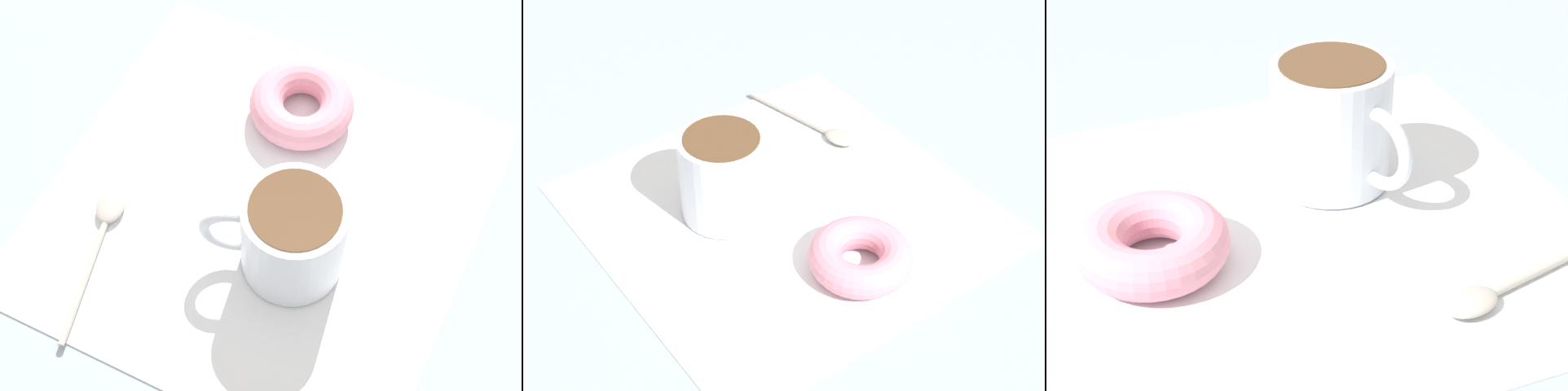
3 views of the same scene
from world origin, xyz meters
TOP-DOWN VIEW (x-y plane):
  - ground_plane at (0.00, 0.00)cm, footprint 120.00×120.00cm
  - napkin at (-1.77, 1.58)cm, footprint 37.58×37.58cm
  - coffee_cup at (1.48, 6.11)cm, footprint 8.31×11.25cm
  - donut at (-12.04, -0.23)cm, footprint 9.41×9.41cm
  - spoon at (6.72, -8.89)cm, footprint 14.46×5.58cm

SIDE VIEW (x-z plane):
  - ground_plane at x=0.00cm, z-range -2.00..0.00cm
  - napkin at x=-1.77cm, z-range 0.00..0.30cm
  - spoon at x=6.72cm, z-range 0.25..1.15cm
  - donut at x=-12.04cm, z-range 0.30..3.36cm
  - coffee_cup at x=1.48cm, z-range 0.44..9.25cm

